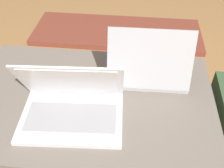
# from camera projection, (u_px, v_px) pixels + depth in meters

# --- Properties ---
(ground_plane) EXTENTS (14.00, 14.00, 0.00)m
(ground_plane) POSITION_uv_depth(u_px,v_px,m) (95.00, 161.00, 1.35)
(ground_plane) COLOR #9E7042
(ottoman) EXTENTS (0.99, 0.64, 0.46)m
(ottoman) POSITION_uv_depth(u_px,v_px,m) (92.00, 133.00, 1.19)
(ottoman) COLOR #3D3832
(ottoman) RESTS_ON ground_plane
(laptop_near) EXTENTS (0.38, 0.27, 0.24)m
(laptop_near) POSITION_uv_depth(u_px,v_px,m) (72.00, 105.00, 0.94)
(laptop_near) COLOR silver
(laptop_near) RESTS_ON ottoman
(laptop_far) EXTENTS (0.33, 0.25, 0.25)m
(laptop_far) POSITION_uv_depth(u_px,v_px,m) (148.00, 67.00, 1.10)
(laptop_far) COLOR #B7B7BC
(laptop_far) RESTS_ON ottoman
(fireplace_hearth) EXTENTS (1.40, 0.50, 0.04)m
(fireplace_hearth) POSITION_uv_depth(u_px,v_px,m) (117.00, 32.00, 2.22)
(fireplace_hearth) COLOR brown
(fireplace_hearth) RESTS_ON ground_plane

